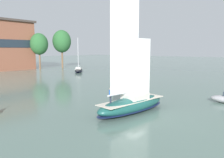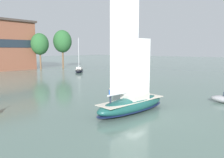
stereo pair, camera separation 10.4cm
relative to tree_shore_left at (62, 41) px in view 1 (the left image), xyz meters
The scene contains 6 objects.
ground_plane 66.41m from the tree_shore_left, 120.38° to the right, with size 400.00×400.00×0.00m, color slate.
tree_shore_left is the anchor object (origin of this frame).
tree_shore_center 9.84m from the tree_shore_left, behind, with size 6.25×6.25×12.87m.
sailboat_main 66.24m from the tree_shore_left, 120.37° to the right, with size 10.49×4.03×14.05m.
sailboat_moored_near_marina 21.76m from the tree_shore_left, 112.47° to the right, with size 7.20×6.83×10.67m.
sailboat_moored_mid_channel 39.48m from the tree_shore_left, 96.91° to the right, with size 8.30×5.23×11.09m.
Camera 1 is at (-19.98, -13.86, 7.08)m, focal length 35.00 mm.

